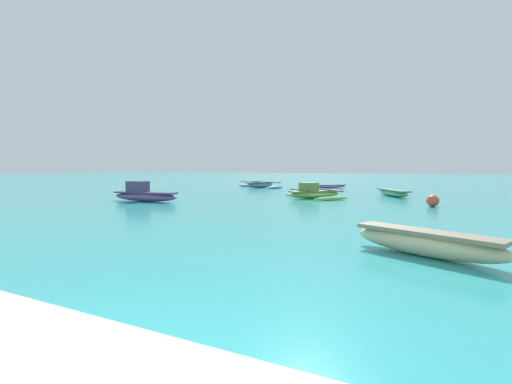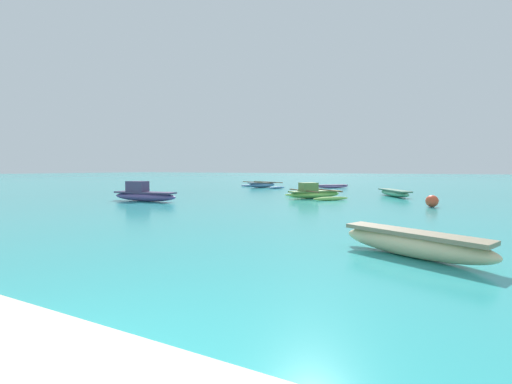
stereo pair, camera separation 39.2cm
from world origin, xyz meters
name	(u,v)px [view 1 (the left image)]	position (x,y,z in m)	size (l,w,h in m)	color
moored_boat_0	(314,193)	(-3.48, 17.39, 0.29)	(3.97, 3.84, 0.88)	#9DD762
moored_boat_1	(330,186)	(-5.13, 27.92, 0.17)	(2.67, 2.23, 0.30)	#B87BC0
moored_boat_2	(144,194)	(-10.71, 11.73, 0.36)	(3.77, 1.05, 1.02)	#6C5495
moored_boat_3	(393,193)	(0.49, 20.68, 0.22)	(2.29, 3.34, 0.40)	#68B689
moored_boat_4	(426,242)	(2.07, 5.76, 0.27)	(2.84, 1.71, 0.49)	beige
moored_boat_5	(260,185)	(-10.79, 25.79, 0.25)	(4.71, 3.61, 0.51)	#6A90C2
mooring_buoy_0	(433,201)	(2.46, 15.34, 0.26)	(0.52, 0.52, 0.52)	#E54C2D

